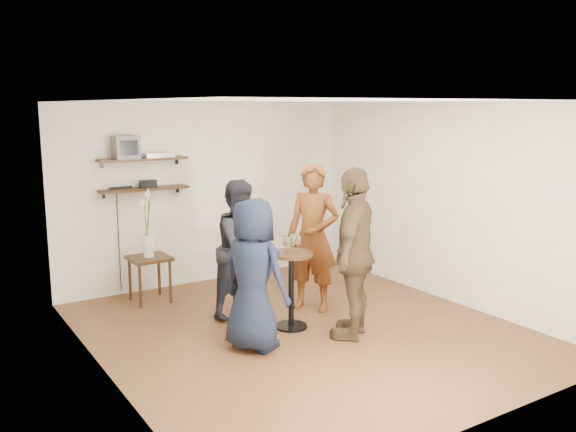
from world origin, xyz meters
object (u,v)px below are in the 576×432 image
object	(u,v)px
person_navy	(253,275)
person_plaid	(313,237)
dvd_deck	(158,155)
side_table	(149,264)
radio	(148,184)
person_dark	(242,248)
person_brown	(354,253)
crt_monitor	(125,147)
drinks_table	(291,280)

from	to	relation	value
person_navy	person_plaid	bearing A→B (deg)	-84.62
dvd_deck	side_table	world-z (taller)	dvd_deck
radio	person_dark	size ratio (longest dim) A/B	0.13
person_brown	radio	bearing A→B (deg)	-102.19
person_plaid	side_table	bearing A→B (deg)	-165.51
person_plaid	person_brown	size ratio (longest dim) A/B	0.97
person_brown	dvd_deck	bearing A→B (deg)	-104.87
person_dark	person_brown	distance (m)	1.47
radio	person_brown	distance (m)	3.14
person_navy	person_dark	bearing A→B (deg)	-46.85
person_plaid	crt_monitor	bearing A→B (deg)	-170.65
person_dark	person_brown	xyz separation A→B (m)	(0.72, -1.28, 0.11)
side_table	radio	bearing A→B (deg)	66.86
side_table	person_plaid	bearing A→B (deg)	-40.00
radio	drinks_table	distance (m)	2.55
side_table	dvd_deck	bearing A→B (deg)	50.42
person_navy	radio	bearing A→B (deg)	-20.07
radio	side_table	distance (m)	1.10
drinks_table	person_navy	xyz separation A→B (m)	(-0.67, -0.31, 0.23)
radio	side_table	world-z (taller)	radio
crt_monitor	drinks_table	xyz separation A→B (m)	(1.16, -2.21, -1.44)
radio	drinks_table	size ratio (longest dim) A/B	0.24
person_brown	person_dark	bearing A→B (deg)	-98.31
radio	side_table	bearing A→B (deg)	-113.14
dvd_deck	drinks_table	distance (m)	2.67
dvd_deck	radio	xyz separation A→B (m)	(-0.16, 0.00, -0.38)
crt_monitor	side_table	world-z (taller)	crt_monitor
drinks_table	person_dark	xyz separation A→B (m)	(-0.27, 0.69, 0.26)
radio	person_plaid	bearing A→B (deg)	-50.20
person_brown	person_plaid	bearing A→B (deg)	-136.07
drinks_table	person_dark	size ratio (longest dim) A/B	0.53
drinks_table	person_dark	distance (m)	0.79
person_navy	side_table	bearing A→B (deg)	-14.76
person_navy	person_brown	world-z (taller)	person_brown
dvd_deck	person_brown	xyz separation A→B (m)	(1.17, -2.79, -0.95)
radio	side_table	size ratio (longest dim) A/B	0.36
side_table	drinks_table	distance (m)	2.09
drinks_table	person_plaid	distance (m)	0.82
dvd_deck	person_brown	distance (m)	3.17
person_dark	person_brown	size ratio (longest dim) A/B	0.88
side_table	person_navy	bearing A→B (deg)	-80.02
crt_monitor	dvd_deck	size ratio (longest dim) A/B	0.80
dvd_deck	person_navy	bearing A→B (deg)	-88.90
radio	drinks_table	bearing A→B (deg)	-68.31
crt_monitor	person_dark	xyz separation A→B (m)	(0.90, -1.51, -1.17)
radio	person_plaid	xyz separation A→B (m)	(1.48, -1.78, -0.59)
crt_monitor	radio	bearing A→B (deg)	0.00
dvd_deck	person_brown	bearing A→B (deg)	-67.22
person_dark	person_brown	bearing A→B (deg)	-81.69
radio	person_plaid	distance (m)	2.39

